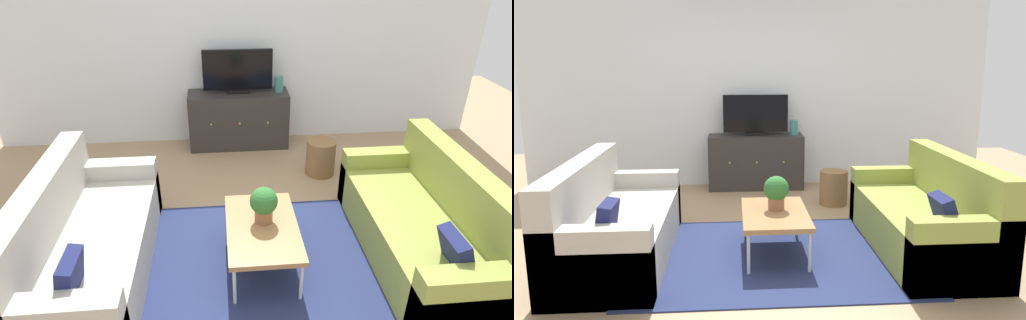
% 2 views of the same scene
% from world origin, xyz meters
% --- Properties ---
extents(ground_plane, '(10.00, 10.00, 0.00)m').
position_xyz_m(ground_plane, '(0.00, 0.00, 0.00)').
color(ground_plane, tan).
extents(wall_back, '(6.40, 0.12, 2.70)m').
position_xyz_m(wall_back, '(0.00, 2.55, 1.35)').
color(wall_back, white).
rests_on(wall_back, ground_plane).
extents(area_rug, '(2.50, 1.90, 0.01)m').
position_xyz_m(area_rug, '(0.00, -0.15, 0.01)').
color(area_rug, navy).
rests_on(area_rug, ground_plane).
extents(couch_left_side, '(0.84, 1.92, 0.89)m').
position_xyz_m(couch_left_side, '(-1.44, -0.10, 0.29)').
color(couch_left_side, '#B2ADA3').
rests_on(couch_left_side, ground_plane).
extents(couch_right_side, '(0.84, 1.92, 0.89)m').
position_xyz_m(couch_right_side, '(1.44, -0.10, 0.29)').
color(couch_right_side, olive).
rests_on(couch_right_side, ground_plane).
extents(coffee_table, '(0.59, 0.95, 0.40)m').
position_xyz_m(coffee_table, '(0.01, -0.10, 0.37)').
color(coffee_table, '#A37547').
rests_on(coffee_table, ground_plane).
extents(potted_plant, '(0.23, 0.23, 0.31)m').
position_xyz_m(potted_plant, '(0.03, -0.03, 0.57)').
color(potted_plant, '#936042').
rests_on(potted_plant, coffee_table).
extents(tv_console, '(1.28, 0.47, 0.73)m').
position_xyz_m(tv_console, '(-0.05, 2.27, 0.37)').
color(tv_console, '#332D2B').
rests_on(tv_console, ground_plane).
extents(flat_screen_tv, '(0.87, 0.16, 0.55)m').
position_xyz_m(flat_screen_tv, '(-0.05, 2.29, 1.00)').
color(flat_screen_tv, black).
rests_on(flat_screen_tv, tv_console).
extents(glass_vase, '(0.11, 0.11, 0.20)m').
position_xyz_m(glass_vase, '(0.47, 2.27, 0.83)').
color(glass_vase, teal).
rests_on(glass_vase, tv_console).
extents(wicker_basket, '(0.34, 0.34, 0.42)m').
position_xyz_m(wicker_basket, '(0.86, 1.41, 0.21)').
color(wicker_basket, olive).
rests_on(wicker_basket, ground_plane).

